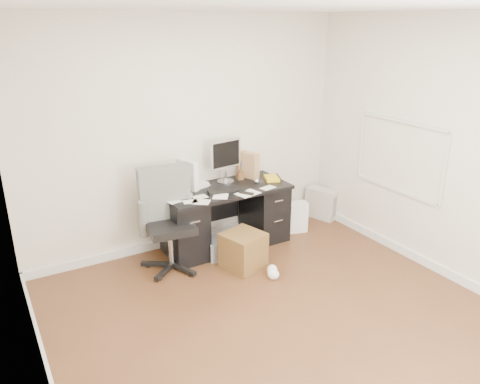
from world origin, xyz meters
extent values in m
plane|color=#4E2F19|center=(0.00, 0.00, 0.00)|extent=(4.00, 4.00, 0.00)
cube|color=silver|center=(0.00, 2.00, 1.35)|extent=(4.00, 0.02, 2.70)
cube|color=silver|center=(-2.00, 0.00, 1.35)|extent=(0.02, 4.00, 2.70)
cube|color=silver|center=(2.00, 0.00, 1.35)|extent=(0.02, 4.00, 2.70)
cube|color=white|center=(0.00, 0.00, 2.70)|extent=(4.00, 4.00, 0.02)
cube|color=silver|center=(0.00, 1.99, 0.05)|extent=(4.00, 0.03, 0.10)
cube|color=silver|center=(1.99, 0.00, 0.05)|extent=(0.03, 4.00, 0.10)
cube|color=black|center=(0.30, 1.65, 0.73)|extent=(1.50, 0.70, 0.04)
cube|color=black|center=(-0.25, 1.65, 0.35)|extent=(0.40, 0.60, 0.71)
cube|color=black|center=(0.85, 1.65, 0.35)|extent=(0.40, 0.60, 0.71)
cube|color=black|center=(0.30, 1.98, 0.45)|extent=(0.70, 0.03, 0.51)
cube|color=black|center=(0.25, 1.54, 0.76)|extent=(0.45, 0.22, 0.02)
sphere|color=#B6B5BA|center=(0.69, 1.58, 0.78)|extent=(0.08, 0.08, 0.07)
cylinder|color=navy|center=(-0.39, 1.63, 0.85)|extent=(0.12, 0.12, 0.20)
cube|color=silver|center=(-0.09, 1.84, 0.92)|extent=(0.21, 0.32, 0.34)
cube|color=#977349|center=(0.73, 1.85, 0.91)|extent=(0.22, 0.30, 0.32)
cube|color=yellow|center=(0.94, 1.62, 0.77)|extent=(0.24, 0.27, 0.04)
cube|color=beige|center=(1.86, 1.74, 0.21)|extent=(0.32, 0.46, 0.42)
cube|color=white|center=(1.27, 1.54, 0.20)|extent=(0.34, 0.29, 0.40)
cube|color=#4A2F16|center=(0.21, 1.08, 0.20)|extent=(0.50, 0.50, 0.41)
cube|color=slate|center=(0.14, 1.41, 0.11)|extent=(0.45, 0.40, 0.22)
camera|label=1|loc=(-2.17, -2.92, 2.61)|focal=35.00mm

